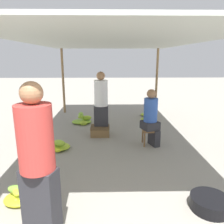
% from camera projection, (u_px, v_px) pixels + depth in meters
% --- Properties ---
extents(canopy_post_back_left, '(0.08, 0.08, 2.24)m').
position_uv_depth(canopy_post_back_left, '(63.00, 81.00, 7.64)').
color(canopy_post_back_left, olive).
rests_on(canopy_post_back_left, ground).
extents(canopy_post_back_right, '(0.08, 0.08, 2.24)m').
position_uv_depth(canopy_post_back_right, '(157.00, 81.00, 7.71)').
color(canopy_post_back_right, olive).
rests_on(canopy_post_back_right, ground).
extents(canopy_tarp, '(3.69, 6.17, 0.04)m').
position_uv_depth(canopy_tarp, '(112.00, 42.00, 4.60)').
color(canopy_tarp, '#9EA399').
rests_on(canopy_tarp, canopy_post_front_left).
extents(vendor_foreground, '(0.46, 0.46, 1.72)m').
position_uv_depth(vendor_foreground, '(37.00, 161.00, 2.26)').
color(vendor_foreground, '#2D2D33').
rests_on(vendor_foreground, ground).
extents(stool, '(0.34, 0.34, 0.37)m').
position_uv_depth(stool, '(150.00, 132.00, 4.92)').
color(stool, brown).
rests_on(stool, ground).
extents(vendor_seated, '(0.44, 0.44, 1.27)m').
position_uv_depth(vendor_seated, '(151.00, 117.00, 4.83)').
color(vendor_seated, '#2D2D33').
rests_on(vendor_seated, ground).
extents(basin_black, '(0.51, 0.51, 0.17)m').
position_uv_depth(basin_black, '(210.00, 203.00, 2.85)').
color(basin_black, black).
rests_on(basin_black, ground).
extents(banana_pile_left_0, '(0.46, 0.42, 0.24)m').
position_uv_depth(banana_pile_left_0, '(21.00, 196.00, 3.00)').
color(banana_pile_left_0, '#98C131').
rests_on(banana_pile_left_0, ground).
extents(banana_pile_left_1, '(0.63, 0.53, 0.24)m').
position_uv_depth(banana_pile_left_1, '(55.00, 146.00, 4.71)').
color(banana_pile_left_1, '#94C032').
rests_on(banana_pile_left_1, ground).
extents(banana_pile_left_2, '(0.60, 0.59, 0.33)m').
position_uv_depth(banana_pile_left_2, '(82.00, 120.00, 6.57)').
color(banana_pile_left_2, '#A1C52F').
rests_on(banana_pile_left_2, ground).
extents(banana_pile_right_0, '(0.49, 0.47, 0.22)m').
position_uv_depth(banana_pile_right_0, '(148.00, 118.00, 6.88)').
color(banana_pile_right_0, '#AFCA2D').
rests_on(banana_pile_right_0, ground).
extents(banana_pile_right_1, '(0.54, 0.58, 0.22)m').
position_uv_depth(banana_pile_right_1, '(148.00, 114.00, 7.38)').
color(banana_pile_right_1, '#86BA34').
rests_on(banana_pile_right_1, ground).
extents(crate_near, '(0.48, 0.48, 0.22)m').
position_uv_depth(crate_near, '(100.00, 131.00, 5.58)').
color(crate_near, brown).
rests_on(crate_near, ground).
extents(shopper_walking_mid, '(0.36, 0.35, 1.60)m').
position_uv_depth(shopper_walking_mid, '(101.00, 102.00, 5.51)').
color(shopper_walking_mid, '#2D2D33').
rests_on(shopper_walking_mid, ground).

